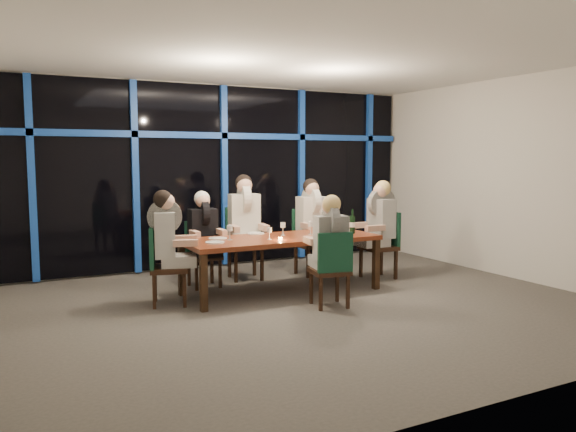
# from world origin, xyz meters

# --- Properties ---
(room) EXTENTS (7.04, 7.00, 3.02)m
(room) POSITION_xyz_m (0.00, 0.00, 2.02)
(room) COLOR #534F4A
(room) RESTS_ON ground
(window_wall) EXTENTS (6.86, 0.43, 2.94)m
(window_wall) POSITION_xyz_m (0.01, 2.93, 1.55)
(window_wall) COLOR black
(window_wall) RESTS_ON ground
(dining_table) EXTENTS (2.60, 1.00, 0.75)m
(dining_table) POSITION_xyz_m (0.00, 0.80, 0.68)
(dining_table) COLOR maroon
(dining_table) RESTS_ON ground
(chair_far_left) EXTENTS (0.43, 0.43, 0.92)m
(chair_far_left) POSITION_xyz_m (-0.82, 1.65, 0.51)
(chair_far_left) COLOR black
(chair_far_left) RESTS_ON ground
(chair_far_mid) EXTENTS (0.55, 0.55, 1.06)m
(chair_far_mid) POSITION_xyz_m (-0.09, 1.87, 0.59)
(chair_far_mid) COLOR black
(chair_far_mid) RESTS_ON ground
(chair_far_right) EXTENTS (0.48, 0.48, 1.01)m
(chair_far_right) POSITION_xyz_m (0.93, 1.68, 0.56)
(chair_far_right) COLOR black
(chair_far_right) RESTS_ON ground
(chair_end_left) EXTENTS (0.55, 0.55, 0.96)m
(chair_end_left) POSITION_xyz_m (-1.59, 0.89, 0.54)
(chair_end_left) COLOR black
(chair_end_left) RESTS_ON ground
(chair_end_right) EXTENTS (0.48, 0.48, 1.00)m
(chair_end_right) POSITION_xyz_m (1.78, 0.91, 0.56)
(chair_end_right) COLOR black
(chair_end_right) RESTS_ON ground
(chair_near_mid) EXTENTS (0.50, 0.50, 0.93)m
(chair_near_mid) POSITION_xyz_m (0.18, -0.19, 0.52)
(chair_near_mid) COLOR black
(chair_near_mid) RESTS_ON ground
(diner_far_left) EXTENTS (0.45, 0.57, 0.89)m
(diner_far_left) POSITION_xyz_m (-0.82, 1.57, 0.88)
(diner_far_left) COLOR black
(diner_far_left) RESTS_ON ground
(diner_far_mid) EXTENTS (0.56, 0.69, 1.03)m
(diner_far_mid) POSITION_xyz_m (-0.10, 1.79, 1.01)
(diner_far_mid) COLOR silver
(diner_far_mid) RESTS_ON ground
(diner_far_right) EXTENTS (0.51, 0.63, 0.98)m
(diner_far_right) POSITION_xyz_m (0.94, 1.59, 0.96)
(diner_far_right) COLOR silver
(diner_far_right) RESTS_ON ground
(diner_end_left) EXTENTS (0.65, 0.56, 0.94)m
(diner_end_left) POSITION_xyz_m (-1.51, 0.86, 0.92)
(diner_end_left) COLOR black
(diner_end_left) RESTS_ON ground
(diner_end_right) EXTENTS (0.63, 0.50, 0.97)m
(diner_end_right) POSITION_xyz_m (1.69, 0.91, 0.95)
(diner_end_right) COLOR black
(diner_end_right) RESTS_ON ground
(diner_near_mid) EXTENTS (0.51, 0.62, 0.91)m
(diner_near_mid) POSITION_xyz_m (0.20, -0.11, 0.89)
(diner_near_mid) COLOR black
(diner_near_mid) RESTS_ON ground
(plate_far_left) EXTENTS (0.24, 0.24, 0.01)m
(plate_far_left) POSITION_xyz_m (-0.82, 1.01, 0.76)
(plate_far_left) COLOR white
(plate_far_left) RESTS_ON dining_table
(plate_far_mid) EXTENTS (0.24, 0.24, 0.01)m
(plate_far_mid) POSITION_xyz_m (-0.18, 1.23, 0.76)
(plate_far_mid) COLOR white
(plate_far_mid) RESTS_ON dining_table
(plate_far_right) EXTENTS (0.24, 0.24, 0.01)m
(plate_far_right) POSITION_xyz_m (0.95, 1.03, 0.76)
(plate_far_right) COLOR white
(plate_far_right) RESTS_ON dining_table
(plate_end_left) EXTENTS (0.24, 0.24, 0.01)m
(plate_end_left) POSITION_xyz_m (-0.97, 0.71, 0.76)
(plate_end_left) COLOR white
(plate_end_left) RESTS_ON dining_table
(plate_end_right) EXTENTS (0.24, 0.24, 0.01)m
(plate_end_right) POSITION_xyz_m (1.13, 0.93, 0.76)
(plate_end_right) COLOR white
(plate_end_right) RESTS_ON dining_table
(plate_near_mid) EXTENTS (0.24, 0.24, 0.01)m
(plate_near_mid) POSITION_xyz_m (0.30, 0.44, 0.76)
(plate_near_mid) COLOR white
(plate_near_mid) RESTS_ON dining_table
(wine_bottle) EXTENTS (0.08, 0.08, 0.34)m
(wine_bottle) POSITION_xyz_m (1.04, 0.65, 0.88)
(wine_bottle) COLOR black
(wine_bottle) RESTS_ON dining_table
(water_pitcher) EXTENTS (0.12, 0.10, 0.19)m
(water_pitcher) POSITION_xyz_m (0.79, 0.53, 0.84)
(water_pitcher) COLOR silver
(water_pitcher) RESTS_ON dining_table
(tea_light) EXTENTS (0.05, 0.05, 0.03)m
(tea_light) POSITION_xyz_m (-0.13, 0.56, 0.77)
(tea_light) COLOR #FFA84C
(tea_light) RESTS_ON dining_table
(wine_glass_a) EXTENTS (0.06, 0.06, 0.16)m
(wine_glass_a) POSITION_xyz_m (-0.24, 0.66, 0.86)
(wine_glass_a) COLOR silver
(wine_glass_a) RESTS_ON dining_table
(wine_glass_b) EXTENTS (0.07, 0.07, 0.18)m
(wine_glass_b) POSITION_xyz_m (0.09, 0.93, 0.88)
(wine_glass_b) COLOR silver
(wine_glass_b) RESTS_ON dining_table
(wine_glass_c) EXTENTS (0.07, 0.07, 0.18)m
(wine_glass_c) POSITION_xyz_m (0.47, 0.83, 0.88)
(wine_glass_c) COLOR silver
(wine_glass_c) RESTS_ON dining_table
(wine_glass_d) EXTENTS (0.07, 0.07, 0.19)m
(wine_glass_d) POSITION_xyz_m (-0.71, 0.86, 0.89)
(wine_glass_d) COLOR white
(wine_glass_d) RESTS_ON dining_table
(wine_glass_e) EXTENTS (0.07, 0.07, 0.19)m
(wine_glass_e) POSITION_xyz_m (0.99, 0.90, 0.89)
(wine_glass_e) COLOR silver
(wine_glass_e) RESTS_ON dining_table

